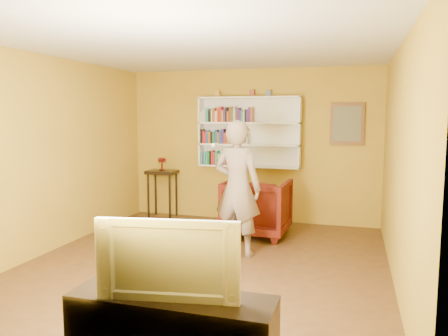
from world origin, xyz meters
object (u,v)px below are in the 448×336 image
at_px(armchair, 257,207).
at_px(person, 237,188).
at_px(ruby_lustre, 162,161).
at_px(bookshelf, 250,132).
at_px(tv_cabinet, 172,331).
at_px(console_table, 162,179).
at_px(television, 171,256).

height_order(armchair, person, person).
xyz_separation_m(ruby_lustre, person, (1.91, -1.76, -0.13)).
distance_m(ruby_lustre, person, 2.60).
distance_m(bookshelf, armchair, 1.50).
bearing_deg(bookshelf, tv_cabinet, -83.77).
bearing_deg(person, bookshelf, -72.16).
bearing_deg(bookshelf, ruby_lustre, -174.40).
height_order(bookshelf, tv_cabinet, bookshelf).
distance_m(bookshelf, console_table, 1.85).
bearing_deg(tv_cabinet, armchair, 92.55).
relative_size(bookshelf, tv_cabinet, 1.16).
bearing_deg(television, console_table, 106.14).
xyz_separation_m(armchair, tv_cabinet, (0.17, -3.75, -0.17)).
xyz_separation_m(person, television, (0.22, -2.74, -0.06)).
bearing_deg(armchair, person, 88.99).
height_order(bookshelf, ruby_lustre, bookshelf).
distance_m(tv_cabinet, television, 0.58).
xyz_separation_m(bookshelf, person, (0.29, -1.92, -0.68)).
height_order(ruby_lustre, armchair, ruby_lustre).
height_order(armchair, television, television).
bearing_deg(bookshelf, console_table, -174.40).
distance_m(console_table, television, 4.98).
bearing_deg(armchair, bookshelf, -67.23).
height_order(bookshelf, armchair, bookshelf).
bearing_deg(ruby_lustre, armchair, -20.97).
bearing_deg(armchair, television, 94.79).
relative_size(bookshelf, armchair, 1.82).
bearing_deg(television, bookshelf, 86.98).
bearing_deg(armchair, console_table, -18.72).
bearing_deg(console_table, ruby_lustre, 135.00).
bearing_deg(console_table, armchair, -20.97).
height_order(bookshelf, television, bookshelf).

